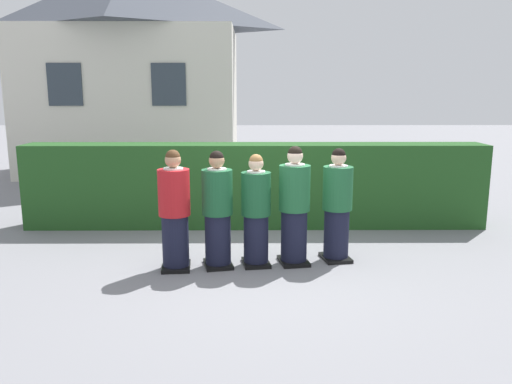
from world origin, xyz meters
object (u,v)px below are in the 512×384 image
at_px(student_front_row_2, 256,213).
at_px(student_front_row_4, 337,208).
at_px(student_in_red_blazer, 175,213).
at_px(student_front_row_1, 217,212).
at_px(student_front_row_3, 294,208).

relative_size(student_front_row_2, student_front_row_4, 0.97).
xyz_separation_m(student_in_red_blazer, student_front_row_4, (2.28, 0.36, -0.01)).
distance_m(student_front_row_1, student_front_row_4, 1.72).
bearing_deg(student_in_red_blazer, student_front_row_1, 9.18).
relative_size(student_in_red_blazer, student_front_row_3, 0.99).
xyz_separation_m(student_front_row_2, student_front_row_3, (0.54, 0.07, 0.05)).
bearing_deg(student_front_row_3, student_front_row_2, -172.97).
distance_m(student_front_row_3, student_front_row_4, 0.64).
height_order(student_in_red_blazer, student_front_row_3, student_front_row_3).
height_order(student_front_row_3, student_front_row_4, student_front_row_3).
distance_m(student_front_row_2, student_front_row_3, 0.55).
distance_m(student_front_row_1, student_front_row_3, 1.08).
bearing_deg(student_front_row_1, student_in_red_blazer, -170.82).
distance_m(student_front_row_1, student_front_row_2, 0.54).
relative_size(student_in_red_blazer, student_front_row_2, 1.05).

